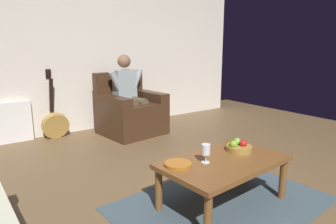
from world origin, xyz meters
The scene contains 11 objects.
ground_plane centered at (0.00, 0.00, 0.00)m, with size 7.61×7.61×0.00m, color brown.
wall_back centered at (0.00, -3.20, 1.25)m, with size 5.89×0.06×2.51m, color silver.
rug centered at (0.00, -0.22, 0.00)m, with size 1.76×1.24×0.01m, color #3D4E57.
armchair centered at (-0.41, -2.59, 0.32)m, with size 0.93×0.89×0.93m.
person_seated centered at (-0.41, -2.60, 0.64)m, with size 0.61×0.57×1.20m.
coffee_table centered at (0.00, -0.22, 0.35)m, with size 1.11×0.72×0.40m.
guitar centered at (0.61, -3.00, 0.22)m, with size 0.38×0.29×1.01m.
radiator centered at (1.24, -3.13, 0.29)m, with size 0.68×0.06×0.57m, color white.
wine_glass_near centered at (0.17, -0.27, 0.50)m, with size 0.07×0.07×0.16m.
fruit_bowl centered at (-0.27, -0.30, 0.44)m, with size 0.23×0.23×0.11m.
decorative_dish centered at (0.39, -0.35, 0.41)m, with size 0.22×0.22×0.02m, color #AB621D.
Camera 1 is at (1.76, 1.44, 1.33)m, focal length 32.32 mm.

